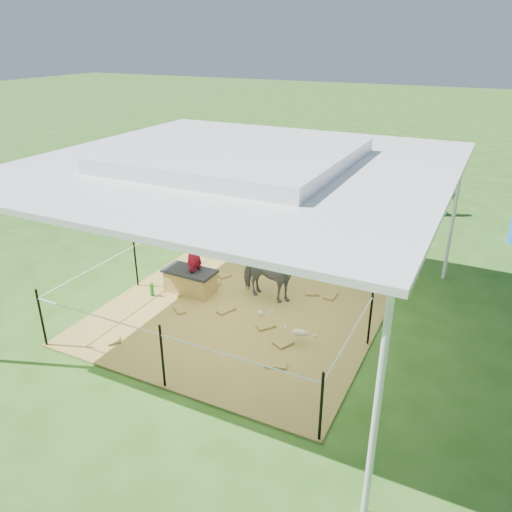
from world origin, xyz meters
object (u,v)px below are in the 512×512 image
at_px(foal, 300,331).
at_px(picnic_table_near, 414,182).
at_px(woman, 193,246).
at_px(pony, 268,276).
at_px(green_bottle, 152,290).
at_px(straw_bale, 190,282).
at_px(distant_person, 440,195).

height_order(foal, picnic_table_near, picnic_table_near).
distance_m(woman, pony, 1.45).
bearing_deg(foal, green_bottle, 166.86).
bearing_deg(straw_bale, distant_person, 62.55).
bearing_deg(picnic_table_near, pony, -117.05).
bearing_deg(straw_bale, pony, 14.46).
distance_m(foal, picnic_table_near, 9.26).
relative_size(woman, picnic_table_near, 0.69).
distance_m(straw_bale, picnic_table_near, 8.94).
height_order(woman, pony, woman).
distance_m(straw_bale, green_bottle, 0.71).
bearing_deg(distant_person, picnic_table_near, -36.14).
bearing_deg(straw_bale, foal, -15.64).
bearing_deg(distant_person, straw_bale, 87.28).
relative_size(green_bottle, foal, 0.32).
bearing_deg(pony, straw_bale, 108.29).
height_order(pony, picnic_table_near, pony).
relative_size(green_bottle, pony, 0.22).
relative_size(woman, pony, 0.96).
distance_m(pony, distant_person, 6.77).
height_order(woman, green_bottle, woman).
height_order(straw_bale, distant_person, distant_person).
xyz_separation_m(green_bottle, pony, (1.97, 0.82, 0.35)).
relative_size(pony, distant_person, 1.07).
relative_size(picnic_table_near, distant_person, 1.49).
relative_size(green_bottle, distant_person, 0.24).
bearing_deg(straw_bale, picnic_table_near, 73.48).
relative_size(straw_bale, foal, 1.14).
relative_size(straw_bale, pony, 0.80).
height_order(woman, picnic_table_near, woman).
xyz_separation_m(foal, picnic_table_near, (0.07, 9.26, 0.08)).
xyz_separation_m(straw_bale, pony, (1.42, 0.37, 0.28)).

